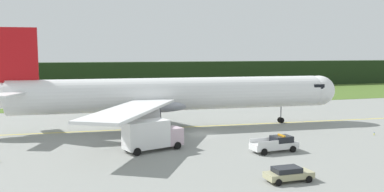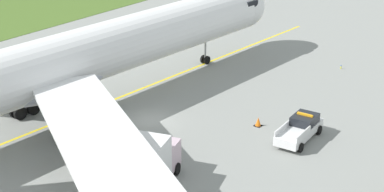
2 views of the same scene
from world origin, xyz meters
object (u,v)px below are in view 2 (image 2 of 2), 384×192
(catering_truck, at_px, (145,167))
(apron_cone, at_px, (258,122))
(ops_pickup_truck, at_px, (300,129))
(airliner, at_px, (67,63))

(catering_truck, distance_m, apron_cone, 13.73)
(ops_pickup_truck, distance_m, catering_truck, 14.40)
(airliner, bearing_deg, catering_truck, -111.66)
(ops_pickup_truck, relative_size, apron_cone, 7.18)
(ops_pickup_truck, height_order, catering_truck, catering_truck)
(catering_truck, relative_size, apron_cone, 9.42)
(ops_pickup_truck, bearing_deg, catering_truck, 161.20)
(airliner, distance_m, ops_pickup_truck, 20.27)
(catering_truck, bearing_deg, ops_pickup_truck, -18.80)
(apron_cone, bearing_deg, airliner, 120.54)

